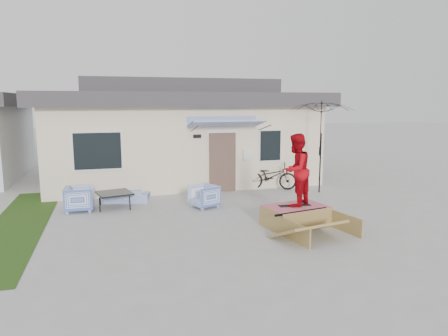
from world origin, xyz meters
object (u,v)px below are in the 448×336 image
object	(u,v)px
skater	(296,169)
armchair_right	(204,195)
skate_ramp	(296,216)
skateboard	(295,205)
coffee_table	(115,200)
bicycle	(271,173)
armchair_left	(79,197)
patio_umbrella	(321,143)
loveseat	(126,193)

from	to	relation	value
skater	armchair_right	bearing A→B (deg)	-90.59
skate_ramp	skater	xyz separation A→B (m)	(-0.01, 0.05, 1.24)
armchair_right	skateboard	world-z (taller)	armchair_right
coffee_table	bicycle	distance (m)	5.68
bicycle	skater	bearing A→B (deg)	-171.87
skate_ramp	skateboard	xyz separation A→B (m)	(-0.01, 0.05, 0.28)
skateboard	armchair_left	bearing A→B (deg)	154.38
armchair_left	patio_umbrella	world-z (taller)	patio_umbrella
armchair_right	skater	bearing A→B (deg)	15.69
armchair_left	patio_umbrella	size ratio (longest dim) A/B	0.35
loveseat	bicycle	world-z (taller)	bicycle
armchair_right	patio_umbrella	bearing A→B (deg)	80.32
loveseat	armchair_right	distance (m)	2.62
armchair_left	bicycle	distance (m)	6.67
coffee_table	patio_umbrella	size ratio (longest dim) A/B	0.42
bicycle	skate_ramp	size ratio (longest dim) A/B	0.91
coffee_table	skateboard	distance (m)	5.45
armchair_right	armchair_left	bearing A→B (deg)	-120.87
armchair_right	coffee_table	bearing A→B (deg)	-126.71
armchair_right	patio_umbrella	distance (m)	4.70
coffee_table	armchair_right	bearing A→B (deg)	-15.17
loveseat	skater	size ratio (longest dim) A/B	0.79
armchair_right	bicycle	distance (m)	3.49
skateboard	skater	world-z (taller)	skater
bicycle	skater	xyz separation A→B (m)	(-1.10, -4.29, 0.90)
armchair_left	skateboard	world-z (taller)	armchair_left
armchair_left	armchair_right	xyz separation A→B (m)	(3.61, -0.59, -0.03)
patio_umbrella	coffee_table	bearing A→B (deg)	-178.23
coffee_table	bicycle	bearing A→B (deg)	11.77
loveseat	skateboard	size ratio (longest dim) A/B	1.74
armchair_left	armchair_right	bearing A→B (deg)	-98.08
patio_umbrella	skateboard	bearing A→B (deg)	-127.40
bicycle	skateboard	world-z (taller)	bicycle
skate_ramp	skateboard	world-z (taller)	skateboard
coffee_table	patio_umbrella	distance (m)	7.18
armchair_right	skate_ramp	world-z (taller)	armchair_right
loveseat	coffee_table	size ratio (longest dim) A/B	1.53
coffee_table	skateboard	bearing A→B (deg)	-35.11
patio_umbrella	armchair_right	bearing A→B (deg)	-168.14
loveseat	armchair_left	xyz separation A→B (m)	(-1.36, -0.76, 0.12)
coffee_table	loveseat	bearing A→B (deg)	60.23
skater	skate_ramp	bearing A→B (deg)	63.58
armchair_right	skater	size ratio (longest dim) A/B	0.41
skater	patio_umbrella	bearing A→B (deg)	-165.22
armchair_right	bicycle	world-z (taller)	bicycle
skate_ramp	patio_umbrella	bearing A→B (deg)	41.72
armchair_left	skate_ramp	xyz separation A→B (m)	(5.46, -3.07, -0.15)
armchair_right	skater	distance (m)	3.24
coffee_table	skateboard	xyz separation A→B (m)	(4.45, -3.13, 0.30)
skateboard	skater	distance (m)	0.95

